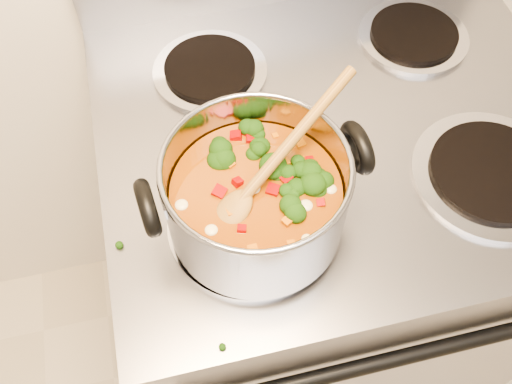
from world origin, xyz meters
TOP-DOWN VIEW (x-y plane):
  - electric_range at (-0.00, 1.16)m, footprint 0.78×0.71m
  - stockpot at (-0.18, 1.00)m, footprint 0.30×0.24m
  - wooden_spoon at (-0.17, 1.01)m, footprint 0.24×0.17m
  - cooktop_crumbs at (-0.09, 1.15)m, footprint 0.13×0.02m

SIDE VIEW (x-z plane):
  - electric_range at x=0.00m, z-range -0.07..1.01m
  - cooktop_crumbs at x=-0.09m, z-range 0.92..0.93m
  - stockpot at x=-0.18m, z-range 0.93..1.07m
  - wooden_spoon at x=-0.17m, z-range 0.98..1.09m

